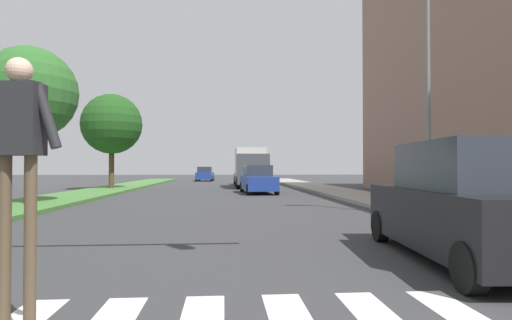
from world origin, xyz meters
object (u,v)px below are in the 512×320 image
street_lamp_right (425,73)px  suv_crossing (467,205)px  sedan_far_horizon (205,174)px  sedan_distant (245,176)px  sedan_midblock (258,180)px  pedestrian_performer (18,154)px  truck_box_delivery (251,167)px  tree_distant (112,124)px  tree_far (30,93)px

street_lamp_right → suv_crossing: bearing=-111.0°
street_lamp_right → sedan_far_horizon: bearing=103.2°
street_lamp_right → sedan_distant: (-4.51, 25.74, -3.79)m
sedan_midblock → sedan_far_horizon: (-4.25, 24.12, -0.02)m
sedan_far_horizon → pedestrian_performer: bearing=-89.5°
street_lamp_right → pedestrian_performer: (-8.20, -9.33, -2.93)m
truck_box_delivery → pedestrian_performer: bearing=-97.5°
sedan_midblock → pedestrian_performer: bearing=-99.9°
sedan_midblock → truck_box_delivery: (0.03, 7.38, 0.84)m
tree_distant → pedestrian_performer: bearing=-77.1°
sedan_midblock → sedan_far_horizon: size_ratio=1.14×
sedan_far_horizon → sedan_midblock: bearing=-80.0°
pedestrian_performer → truck_box_delivery: bearing=82.5°
tree_far → pedestrian_performer: size_ratio=2.49×
tree_distant → pedestrian_performer: size_ratio=2.62×
tree_far → truck_box_delivery: bearing=58.1°
tree_distant → sedan_midblock: bearing=-24.0°
tree_far → truck_box_delivery: size_ratio=1.00×
tree_far → sedan_distant: bearing=65.9°
tree_far → street_lamp_right: street_lamp_right is taller
tree_distant → sedan_distant: (9.69, 8.77, -3.77)m
street_lamp_right → truck_box_delivery: 20.65m
pedestrian_performer → sedan_distant: size_ratio=0.54×
sedan_distant → sedan_far_horizon: bearing=110.5°
tree_far → sedan_midblock: size_ratio=1.33×
tree_far → suv_crossing: (11.66, -10.65, -3.56)m
tree_distant → pedestrian_performer: tree_distant is taller
tree_distant → sedan_midblock: 11.42m
pedestrian_performer → sedan_distant: (3.69, 35.07, -0.86)m
sedan_midblock → street_lamp_right: bearing=-70.9°
pedestrian_performer → truck_box_delivery: size_ratio=0.40×
sedan_midblock → sedan_distant: sedan_distant is taller
tree_far → street_lamp_right: (14.10, -4.27, 0.10)m
suv_crossing → pedestrian_performer: bearing=-152.9°
pedestrian_performer → suv_crossing: 6.50m
sedan_far_horizon → sedan_distant: bearing=-69.5°
suv_crossing → sedan_midblock: suv_crossing is taller
tree_far → truck_box_delivery: 18.72m
tree_far → truck_box_delivery: tree_far is taller
street_lamp_right → sedan_distant: size_ratio=1.62×
tree_distant → sedan_distant: size_ratio=1.41×
suv_crossing → sedan_far_horizon: size_ratio=1.16×
pedestrian_performer → truck_box_delivery: truck_box_delivery is taller
tree_distant → tree_far: bearing=-89.6°
sedan_distant → suv_crossing: bearing=-86.3°
suv_crossing → sedan_distant: (-2.06, 32.13, -0.12)m
street_lamp_right → sedan_far_horizon: (-8.61, 36.72, -3.82)m
street_lamp_right → sedan_midblock: bearing=109.1°
street_lamp_right → suv_crossing: street_lamp_right is taller
sedan_distant → truck_box_delivery: size_ratio=0.75×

